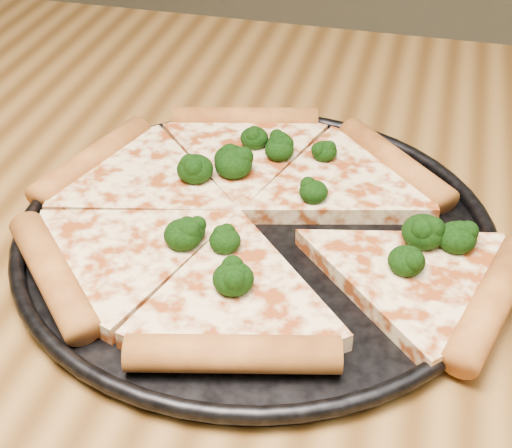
# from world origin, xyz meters

# --- Properties ---
(dining_table) EXTENTS (1.20, 0.90, 0.75)m
(dining_table) POSITION_xyz_m (0.00, 0.00, 0.66)
(dining_table) COLOR brown
(dining_table) RESTS_ON ground
(pizza_pan) EXTENTS (0.36, 0.36, 0.02)m
(pizza_pan) POSITION_xyz_m (-0.02, 0.02, 0.76)
(pizza_pan) COLOR black
(pizza_pan) RESTS_ON dining_table
(pizza) EXTENTS (0.39, 0.34, 0.03)m
(pizza) POSITION_xyz_m (-0.03, 0.03, 0.77)
(pizza) COLOR #FFDD9C
(pizza) RESTS_ON pizza_pan
(broccoli_florets) EXTENTS (0.24, 0.21, 0.02)m
(broccoli_florets) POSITION_xyz_m (-0.01, 0.05, 0.78)
(broccoli_florets) COLOR black
(broccoli_florets) RESTS_ON pizza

